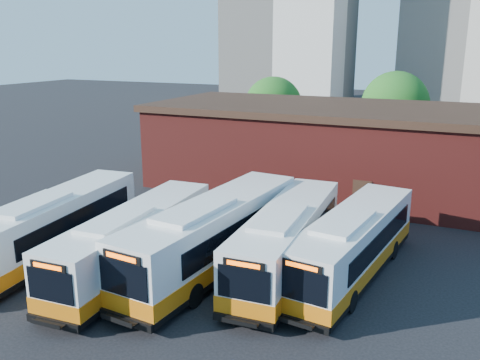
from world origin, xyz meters
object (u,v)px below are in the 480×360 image
at_px(bus_midwest, 214,238).
at_px(bus_west, 135,244).
at_px(bus_mideast, 287,242).
at_px(bus_east, 353,247).
at_px(bus_farwest, 55,228).

bearing_deg(bus_midwest, bus_west, -145.21).
xyz_separation_m(bus_mideast, bus_east, (3.05, 0.71, -0.02)).
bearing_deg(bus_west, bus_farwest, 176.92).
distance_m(bus_midwest, bus_mideast, 3.59).
bearing_deg(bus_east, bus_midwest, -155.29).
bearing_deg(bus_mideast, bus_west, -157.28).
bearing_deg(bus_midwest, bus_east, 22.71).
bearing_deg(bus_east, bus_west, -150.90).
distance_m(bus_west, bus_mideast, 7.39).
bearing_deg(bus_mideast, bus_farwest, -167.69).
distance_m(bus_west, bus_midwest, 3.83).
height_order(bus_farwest, bus_midwest, bus_midwest).
height_order(bus_west, bus_east, bus_east).
xyz_separation_m(bus_farwest, bus_mideast, (11.75, 3.20, -0.02)).
relative_size(bus_mideast, bus_east, 1.01).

